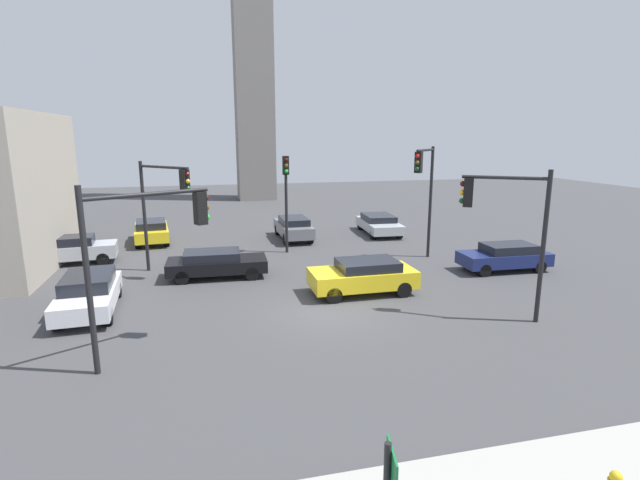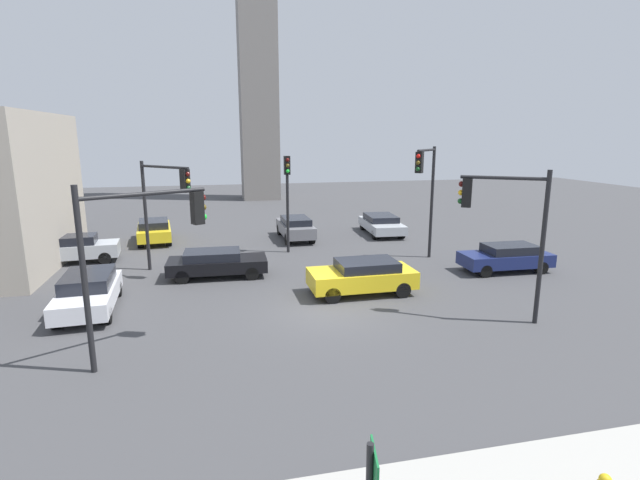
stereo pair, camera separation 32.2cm
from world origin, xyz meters
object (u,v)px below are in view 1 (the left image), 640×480
at_px(car_0, 505,256).
at_px(traffic_light_4, 163,196).
at_px(traffic_light_1, 506,215).
at_px(car_5, 89,293).
at_px(car_3, 379,224).
at_px(car_7, 74,249).
at_px(traffic_light_3, 286,186).
at_px(car_2, 151,231).
at_px(traffic_light_0, 425,181).
at_px(car_4, 216,263).
at_px(car_1, 364,276).
at_px(traffic_light_2, 147,236).
at_px(car_6, 293,227).

bearing_deg(car_0, traffic_light_4, -9.08).
relative_size(traffic_light_1, traffic_light_4, 1.01).
bearing_deg(car_5, car_0, 90.65).
height_order(traffic_light_1, car_0, traffic_light_1).
xyz_separation_m(car_3, car_7, (-17.81, -3.55, 0.08)).
distance_m(traffic_light_3, car_5, 11.78).
bearing_deg(car_2, traffic_light_0, -125.62).
distance_m(traffic_light_4, car_4, 3.86).
bearing_deg(traffic_light_1, car_1, -11.10).
bearing_deg(car_2, car_3, -98.71).
bearing_deg(traffic_light_1, traffic_light_4, -2.38).
relative_size(traffic_light_0, traffic_light_1, 1.10).
height_order(car_3, car_5, car_5).
relative_size(traffic_light_3, car_2, 1.21).
bearing_deg(car_7, car_2, 47.15).
distance_m(car_0, car_4, 13.79).
bearing_deg(car_7, car_3, 6.86).
bearing_deg(traffic_light_4, car_4, 25.03).
relative_size(traffic_light_0, car_3, 1.23).
relative_size(traffic_light_3, car_0, 1.24).
distance_m(traffic_light_2, car_4, 8.53).
relative_size(traffic_light_0, car_4, 1.29).
bearing_deg(car_0, car_3, -72.61).
bearing_deg(traffic_light_3, car_2, -120.75).
xyz_separation_m(car_2, car_4, (3.60, -8.39, -0.07)).
xyz_separation_m(traffic_light_3, car_1, (1.87, -7.76, -2.95)).
height_order(car_1, car_7, car_7).
xyz_separation_m(traffic_light_3, car_2, (-7.60, 4.41, -2.96)).
relative_size(traffic_light_0, traffic_light_4, 1.12).
xyz_separation_m(car_5, car_7, (-2.25, 7.55, 0.02)).
bearing_deg(car_4, traffic_light_0, 4.20).
distance_m(car_4, car_7, 8.11).
bearing_deg(traffic_light_3, traffic_light_2, -27.60).
bearing_deg(car_3, car_7, -74.92).
bearing_deg(traffic_light_0, car_1, -4.90).
distance_m(car_1, car_7, 15.08).
xyz_separation_m(car_0, car_5, (-18.32, -1.24, 0.03)).
distance_m(traffic_light_1, traffic_light_4, 14.52).
distance_m(car_5, car_6, 14.41).
bearing_deg(traffic_light_0, traffic_light_4, -49.24).
xyz_separation_m(car_1, car_4, (-5.86, 3.78, -0.08)).
height_order(traffic_light_1, traffic_light_4, traffic_light_1).
distance_m(traffic_light_0, car_1, 7.10).
xyz_separation_m(traffic_light_0, traffic_light_4, (-12.65, 0.48, -0.40)).
height_order(traffic_light_4, car_7, traffic_light_4).
relative_size(traffic_light_2, car_6, 1.17).
height_order(traffic_light_0, traffic_light_1, traffic_light_0).
bearing_deg(car_2, car_4, -162.80).
xyz_separation_m(traffic_light_1, traffic_light_2, (-11.68, -0.28, -0.08)).
xyz_separation_m(traffic_light_1, traffic_light_4, (-11.87, 8.35, 0.03)).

